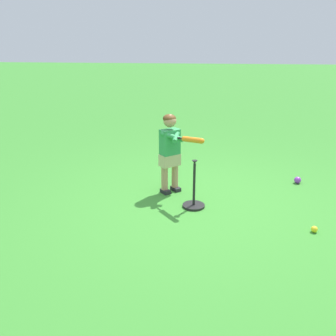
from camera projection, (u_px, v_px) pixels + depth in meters
ground_plane at (204, 203)px, 5.13m from camera, size 40.00×40.00×0.00m
child_batter at (171, 147)px, 5.25m from camera, size 0.60×0.66×1.08m
play_ball_by_bucket at (298, 180)px, 5.76m from camera, size 0.10×0.10×0.10m
play_ball_far_right at (314, 229)px, 4.40m from camera, size 0.07×0.07×0.07m
batting_tee at (194, 199)px, 4.99m from camera, size 0.28×0.28×0.62m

